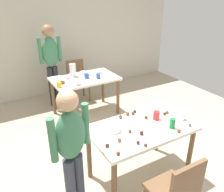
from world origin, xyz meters
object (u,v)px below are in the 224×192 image
object	(u,v)px
chair_near_table	(177,190)
chair_far_table	(77,78)
pitcher_far	(73,70)
dining_table_far	(85,83)
person_girl_near	(72,147)
mixing_bowl	(113,128)
person_adult_far	(51,59)
soda_can	(172,123)
dining_table_near	(141,134)

from	to	relation	value
chair_near_table	chair_far_table	xyz separation A→B (m)	(0.37, 3.36, 0.00)
chair_far_table	pitcher_far	xyz separation A→B (m)	(-0.29, -0.54, 0.37)
pitcher_far	dining_table_far	bearing A→B (deg)	-50.90
person_girl_near	mixing_bowl	bearing A→B (deg)	17.99
chair_far_table	pitcher_far	size ratio (longest dim) A/B	3.64
dining_table_far	chair_far_table	distance (m)	0.76
dining_table_far	mixing_bowl	bearing A→B (deg)	-103.66
dining_table_far	person_girl_near	distance (m)	2.22
mixing_bowl	dining_table_far	bearing A→B (deg)	76.34
dining_table_far	chair_far_table	xyz separation A→B (m)	(0.13, 0.73, -0.15)
chair_near_table	person_adult_far	size ratio (longest dim) A/B	0.53
chair_far_table	soda_can	distance (m)	2.83
person_girl_near	chair_near_table	bearing A→B (deg)	-40.81
soda_can	pitcher_far	distance (m)	2.30
dining_table_far	pitcher_far	xyz separation A→B (m)	(-0.15, 0.19, 0.22)
mixing_bowl	soda_can	world-z (taller)	soda_can
chair_near_table	mixing_bowl	xyz separation A→B (m)	(-0.20, 0.84, 0.29)
chair_far_table	mixing_bowl	distance (m)	2.60
person_girl_near	mixing_bowl	xyz separation A→B (m)	(0.56, 0.18, -0.07)
person_girl_near	pitcher_far	distance (m)	2.32
chair_far_table	person_adult_far	world-z (taller)	person_adult_far
chair_near_table	soda_can	world-z (taller)	soda_can
soda_can	mixing_bowl	bearing A→B (deg)	154.55
dining_table_near	pitcher_far	bearing A→B (deg)	91.29
dining_table_near	soda_can	xyz separation A→B (m)	(0.29, -0.20, 0.16)
dining_table_near	chair_near_table	distance (m)	0.77
person_adult_far	soda_can	xyz separation A→B (m)	(0.59, -2.79, -0.19)
dining_table_far	person_girl_near	xyz separation A→B (m)	(-1.00, -1.97, 0.21)
soda_can	person_adult_far	bearing A→B (deg)	101.89
dining_table_near	chair_near_table	bearing A→B (deg)	-99.64
person_adult_far	pitcher_far	xyz separation A→B (m)	(0.25, -0.52, -0.13)
chair_far_table	dining_table_far	bearing A→B (deg)	-100.33
chair_near_table	pitcher_far	distance (m)	2.85
dining_table_far	chair_far_table	world-z (taller)	chair_far_table
chair_near_table	chair_far_table	world-z (taller)	same
person_adult_far	person_girl_near	bearing A→B (deg)	-102.61
person_girl_near	dining_table_far	bearing A→B (deg)	63.16
dining_table_near	dining_table_far	distance (m)	1.89
dining_table_far	soda_can	distance (m)	2.10
dining_table_near	pitcher_far	world-z (taller)	pitcher_far
dining_table_far	mixing_bowl	size ratio (longest dim) A/B	6.50
dining_table_far	soda_can	size ratio (longest dim) A/B	9.83
chair_near_table	chair_far_table	size ratio (longest dim) A/B	1.00
soda_can	pitcher_far	bearing A→B (deg)	98.53
person_adult_far	pitcher_far	size ratio (longest dim) A/B	6.90
mixing_bowl	pitcher_far	world-z (taller)	pitcher_far
chair_far_table	soda_can	world-z (taller)	soda_can
dining_table_far	person_adult_far	distance (m)	0.89
person_girl_near	person_adult_far	size ratio (longest dim) A/B	0.87
chair_near_table	person_adult_far	bearing A→B (deg)	92.86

